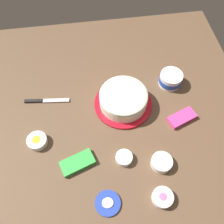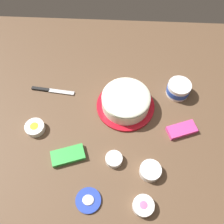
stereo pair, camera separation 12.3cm
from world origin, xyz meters
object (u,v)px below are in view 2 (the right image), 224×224
(frosting_tub_lid, at_px, (88,200))
(sprinkle_bowl_yellow, at_px, (35,127))
(frosting_tub, at_px, (179,89))
(sprinkle_bowl_blue, at_px, (114,159))
(sprinkle_bowl_pink, at_px, (143,206))
(frosted_cake, at_px, (126,101))
(spreading_knife, at_px, (49,90))
(candy_box_upper, at_px, (68,155))
(sprinkle_bowl_orange, at_px, (150,171))
(candy_box_lower, at_px, (182,130))

(frosting_tub_lid, height_order, sprinkle_bowl_yellow, sprinkle_bowl_yellow)
(frosting_tub, xyz_separation_m, sprinkle_bowl_blue, (0.32, 0.40, -0.02))
(frosting_tub_lid, relative_size, sprinkle_bowl_pink, 1.22)
(frosted_cake, xyz_separation_m, spreading_knife, (0.42, -0.08, -0.04))
(frosting_tub_lid, distance_m, sprinkle_bowl_blue, 0.21)
(frosting_tub_lid, height_order, candy_box_upper, candy_box_upper)
(frosting_tub, bearing_deg, sprinkle_bowl_blue, 50.97)
(frosting_tub_lid, xyz_separation_m, sprinkle_bowl_pink, (-0.23, 0.01, 0.01))
(sprinkle_bowl_orange, bearing_deg, candy_box_upper, -8.40)
(spreading_knife, bearing_deg, frosted_cake, 169.18)
(frosting_tub_lid, distance_m, candy_box_lower, 0.55)
(frosting_tub, bearing_deg, spreading_knife, 1.78)
(sprinkle_bowl_pink, relative_size, candy_box_upper, 0.59)
(sprinkle_bowl_orange, xyz_separation_m, sprinkle_bowl_blue, (0.16, -0.05, -0.00))
(frosting_tub_lid, xyz_separation_m, candy_box_upper, (0.11, -0.19, 0.01))
(candy_box_lower, relative_size, candy_box_upper, 0.93)
(sprinkle_bowl_yellow, xyz_separation_m, sprinkle_bowl_orange, (-0.56, 0.19, 0.00))
(sprinkle_bowl_yellow, bearing_deg, candy_box_upper, 143.75)
(frosting_tub, bearing_deg, frosted_cake, 20.04)
(frosted_cake, distance_m, sprinkle_bowl_blue, 0.30)
(frosting_tub, distance_m, spreading_knife, 0.70)
(candy_box_lower, bearing_deg, candy_box_upper, -3.66)
(frosted_cake, relative_size, frosting_tub_lid, 2.75)
(candy_box_lower, bearing_deg, frosting_tub, -110.06)
(spreading_knife, bearing_deg, frosting_tub, -178.22)
(frosted_cake, relative_size, sprinkle_bowl_yellow, 3.17)
(spreading_knife, bearing_deg, candy_box_upper, 113.18)
(spreading_knife, relative_size, sprinkle_bowl_pink, 2.64)
(sprinkle_bowl_orange, bearing_deg, frosted_cake, -71.20)
(sprinkle_bowl_blue, bearing_deg, frosting_tub, -129.03)
(frosting_tub, relative_size, sprinkle_bowl_pink, 1.37)
(frosting_tub_lid, height_order, candy_box_lower, candy_box_lower)
(candy_box_lower, distance_m, candy_box_upper, 0.56)
(sprinkle_bowl_yellow, bearing_deg, frosting_tub, -160.25)
(frosting_tub, bearing_deg, frosting_tub_lid, 53.98)
(sprinkle_bowl_pink, xyz_separation_m, sprinkle_bowl_blue, (0.13, -0.20, -0.00))
(frosted_cake, xyz_separation_m, frosting_tub, (-0.28, -0.10, -0.01))
(frosted_cake, xyz_separation_m, sprinkle_bowl_blue, (0.05, 0.30, -0.03))
(sprinkle_bowl_orange, xyz_separation_m, candy_box_upper, (0.38, -0.06, -0.01))
(frosted_cake, bearing_deg, candy_box_upper, 48.15)
(sprinkle_bowl_pink, distance_m, sprinkle_bowl_blue, 0.24)
(frosting_tub, xyz_separation_m, frosting_tub_lid, (0.42, 0.58, -0.03))
(sprinkle_bowl_yellow, relative_size, sprinkle_bowl_blue, 1.21)
(frosting_tub, distance_m, sprinkle_bowl_blue, 0.52)
(sprinkle_bowl_pink, relative_size, candy_box_lower, 0.63)
(sprinkle_bowl_orange, xyz_separation_m, sprinkle_bowl_pink, (0.03, 0.15, -0.00))
(frosted_cake, height_order, frosting_tub_lid, frosted_cake)
(frosting_tub, relative_size, sprinkle_bowl_orange, 1.28)
(frosting_tub, height_order, sprinkle_bowl_yellow, frosting_tub)
(candy_box_lower, bearing_deg, sprinkle_bowl_orange, 33.02)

